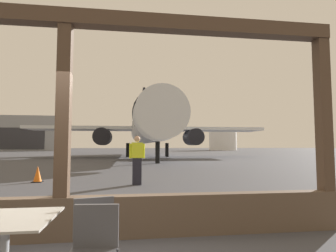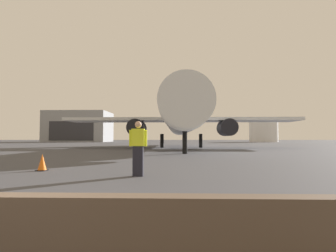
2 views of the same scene
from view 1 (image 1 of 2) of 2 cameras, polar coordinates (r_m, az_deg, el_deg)
ground_plane at (r=44.35m, az=-9.19°, el=-5.83°), size 220.00×220.00×0.00m
window_frame at (r=4.44m, az=-21.08°, el=-5.71°), size 8.85×0.24×3.50m
cafe_chair_window_left at (r=2.98m, az=-14.93°, el=-21.03°), size 0.47×0.47×0.86m
cafe_chair_window_right at (r=2.67m, az=-15.21°, el=-22.97°), size 0.42×0.42×0.86m
airplane at (r=32.53m, az=-4.08°, el=-0.06°), size 27.36×29.75×10.65m
ground_crew_worker at (r=9.90m, az=-6.45°, el=-6.89°), size 0.56×0.22×1.74m
traffic_cone at (r=11.71m, az=-25.45°, el=-9.08°), size 0.36×0.36×0.61m
distant_hangar at (r=84.21m, az=-27.20°, el=-1.50°), size 18.04×12.23×9.06m
fuel_storage_tank at (r=83.02m, az=11.30°, el=-2.81°), size 8.12×8.12×6.25m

